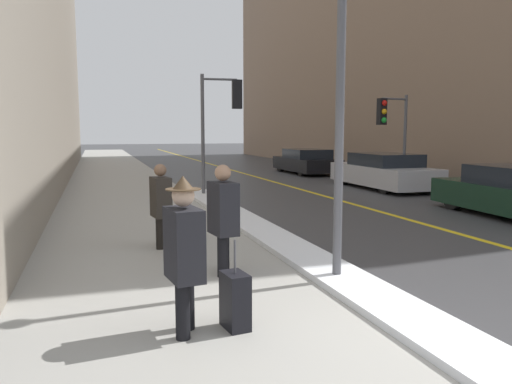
# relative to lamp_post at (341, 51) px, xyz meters

# --- Properties ---
(ground_plane) EXTENTS (160.00, 160.00, 0.00)m
(ground_plane) POSITION_rel_lamp_post_xyz_m (-0.18, -2.19, -3.09)
(ground_plane) COLOR #38383A
(sidewalk_slab) EXTENTS (4.00, 80.00, 0.01)m
(sidewalk_slab) POSITION_rel_lamp_post_xyz_m (-2.18, 12.81, -3.09)
(sidewalk_slab) COLOR #9E9B93
(sidewalk_slab) RESTS_ON ground
(road_centre_stripe) EXTENTS (0.16, 80.00, 0.00)m
(road_centre_stripe) POSITION_rel_lamp_post_xyz_m (3.82, 12.81, -3.09)
(road_centre_stripe) COLOR gold
(road_centre_stripe) RESTS_ON ground
(snow_bank_curb) EXTENTS (0.79, 13.79, 0.10)m
(snow_bank_curb) POSITION_rel_lamp_post_xyz_m (0.05, 3.64, -3.04)
(snow_bank_curb) COLOR white
(snow_bank_curb) RESTS_ON ground
(building_facade_right) EXTENTS (6.00, 36.00, 18.72)m
(building_facade_right) POSITION_rel_lamp_post_xyz_m (12.82, 19.81, 6.26)
(building_facade_right) COLOR #846B56
(building_facade_right) RESTS_ON ground
(lamp_post) EXTENTS (0.28, 0.28, 5.21)m
(lamp_post) POSITION_rel_lamp_post_xyz_m (0.00, 0.00, 0.00)
(lamp_post) COLOR #515156
(lamp_post) RESTS_ON ground
(traffic_light_near) EXTENTS (1.31, 0.33, 3.81)m
(traffic_light_near) POSITION_rel_lamp_post_xyz_m (0.79, 9.39, -0.34)
(traffic_light_near) COLOR #515156
(traffic_light_near) RESTS_ON ground
(traffic_light_far) EXTENTS (1.30, 0.46, 3.32)m
(traffic_light_far) POSITION_rel_lamp_post_xyz_m (6.68, 9.15, -0.70)
(traffic_light_far) COLOR #515156
(traffic_light_far) RESTS_ON ground
(pedestrian_in_fedora) EXTENTS (0.36, 0.53, 1.62)m
(pedestrian_in_fedora) POSITION_rel_lamp_post_xyz_m (-2.30, -1.19, -2.21)
(pedestrian_in_fedora) COLOR black
(pedestrian_in_fedora) RESTS_ON ground
(pedestrian_nearside) EXTENTS (0.37, 0.55, 1.59)m
(pedestrian_nearside) POSITION_rel_lamp_post_xyz_m (-1.41, 0.77, -2.21)
(pedestrian_nearside) COLOR black
(pedestrian_nearside) RESTS_ON ground
(pedestrian_with_shoulder_bag) EXTENTS (0.34, 0.71, 1.49)m
(pedestrian_with_shoulder_bag) POSITION_rel_lamp_post_xyz_m (-2.05, 2.73, -2.27)
(pedestrian_with_shoulder_bag) COLOR black
(pedestrian_with_shoulder_bag) RESTS_ON ground
(parked_car_silver) EXTENTS (1.93, 4.87, 1.27)m
(parked_car_silver) POSITION_rel_lamp_post_xyz_m (6.80, 9.70, -2.49)
(parked_car_silver) COLOR #B2B2B7
(parked_car_silver) RESTS_ON ground
(parked_car_black) EXTENTS (1.89, 4.55, 1.20)m
(parked_car_black) POSITION_rel_lamp_post_xyz_m (6.74, 16.52, -2.52)
(parked_car_black) COLOR black
(parked_car_black) RESTS_ON ground
(rolling_suitcase) EXTENTS (0.27, 0.39, 0.95)m
(rolling_suitcase) POSITION_rel_lamp_post_xyz_m (-1.78, -1.20, -2.79)
(rolling_suitcase) COLOR black
(rolling_suitcase) RESTS_ON ground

